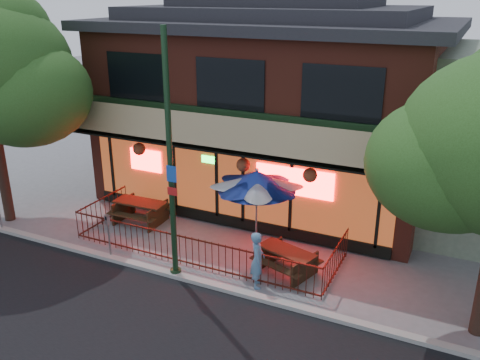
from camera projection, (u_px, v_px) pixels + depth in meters
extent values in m
plane|color=gray|center=(183.00, 269.00, 15.12)|extent=(80.00, 80.00, 0.00)
cube|color=#999993|center=(174.00, 275.00, 14.68)|extent=(80.00, 0.25, 0.12)
cube|color=maroon|center=(276.00, 113.00, 20.08)|extent=(12.00, 8.00, 6.50)
cube|color=#59230F|center=(230.00, 183.00, 17.24)|extent=(11.00, 0.06, 2.60)
cube|color=#FF0C0C|center=(294.00, 182.00, 16.08)|extent=(2.60, 0.04, 0.90)
cube|color=#FF0C0C|center=(146.00, 160.00, 18.42)|extent=(1.30, 0.04, 0.80)
cube|color=tan|center=(223.00, 132.00, 16.17)|extent=(12.20, 1.33, 1.26)
cube|color=black|center=(137.00, 76.00, 17.52)|extent=(2.40, 0.06, 1.60)
cube|color=black|center=(230.00, 84.00, 16.07)|extent=(2.40, 0.06, 1.60)
cube|color=black|center=(341.00, 93.00, 14.61)|extent=(2.40, 0.06, 1.60)
cube|color=black|center=(230.00, 221.00, 17.70)|extent=(11.00, 0.12, 0.40)
cube|color=#FFC672|center=(402.00, 185.00, 14.52)|extent=(0.18, 0.18, 0.32)
cube|color=#3F140D|center=(185.00, 237.00, 14.96)|extent=(8.40, 0.04, 0.04)
cube|color=#3F140D|center=(186.00, 262.00, 15.25)|extent=(8.40, 0.04, 0.04)
cube|color=#3F140D|center=(102.00, 199.00, 17.76)|extent=(0.04, 2.60, 0.04)
cube|color=#3F140D|center=(337.00, 248.00, 14.36)|extent=(0.04, 2.60, 0.04)
cylinder|color=#3F140D|center=(186.00, 251.00, 15.12)|extent=(0.02, 0.02, 1.00)
cylinder|color=#17341C|center=(170.00, 161.00, 13.56)|extent=(0.16, 0.16, 7.00)
cylinder|color=#17341C|center=(176.00, 272.00, 14.75)|extent=(0.32, 0.32, 0.20)
cube|color=#194CB2|center=(171.00, 174.00, 13.49)|extent=(0.30, 0.02, 0.45)
cube|color=red|center=(172.00, 191.00, 13.67)|extent=(0.30, 0.02, 0.22)
cube|color=#362613|center=(124.00, 209.00, 18.32)|extent=(0.11, 1.35, 0.77)
cube|color=#362613|center=(158.00, 216.00, 17.78)|extent=(0.11, 1.35, 0.77)
cube|color=#362613|center=(140.00, 202.00, 17.92)|extent=(1.90, 0.85, 0.06)
cube|color=#362613|center=(131.00, 216.00, 17.53)|extent=(1.88, 0.36, 0.05)
cube|color=#362613|center=(149.00, 204.00, 18.52)|extent=(1.88, 0.36, 0.05)
cube|color=#392314|center=(269.00, 254.00, 15.24)|extent=(0.42, 1.20, 0.71)
cube|color=#392314|center=(305.00, 270.00, 14.39)|extent=(0.42, 1.20, 0.71)
cube|color=#392314|center=(287.00, 251.00, 14.69)|extent=(1.86, 1.19, 0.06)
cube|color=#392314|center=(275.00, 266.00, 14.43)|extent=(1.72, 0.76, 0.05)
cube|color=#392314|center=(297.00, 253.00, 15.15)|extent=(1.72, 0.76, 0.05)
cylinder|color=gray|center=(256.00, 213.00, 15.85)|extent=(0.06, 0.06, 2.51)
cone|color=navy|center=(257.00, 181.00, 15.47)|extent=(2.40, 2.40, 0.63)
sphere|color=gray|center=(257.00, 170.00, 15.35)|extent=(0.11, 0.11, 0.11)
imported|color=teal|center=(258.00, 260.00, 13.96)|extent=(0.60, 0.71, 1.65)
cylinder|color=gray|center=(109.00, 241.00, 15.54)|extent=(0.05, 0.05, 1.17)
cube|color=gray|center=(107.00, 220.00, 15.29)|extent=(0.15, 0.14, 0.30)
cube|color=black|center=(106.00, 219.00, 15.22)|extent=(0.08, 0.03, 0.11)
cylinder|color=gray|center=(0.00, 216.00, 17.36)|extent=(0.05, 0.05, 1.09)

